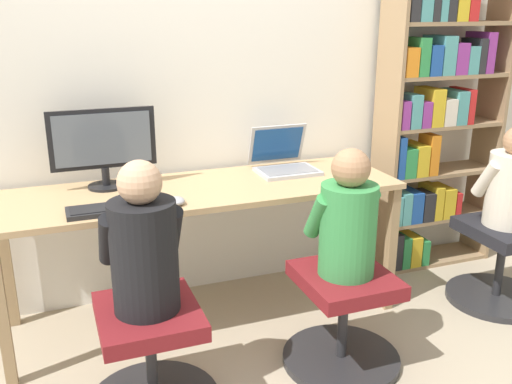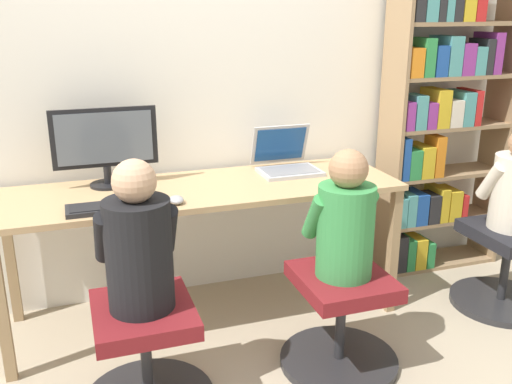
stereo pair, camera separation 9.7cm
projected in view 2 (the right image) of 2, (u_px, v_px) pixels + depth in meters
The scene contains 13 objects.
ground_plane at pixel (222, 345), 2.92m from camera, with size 14.00×14.00×0.00m, color tan.
wall_back at pixel (184, 73), 3.15m from camera, with size 10.00×0.05×2.60m.
desk at pixel (203, 200), 3.00m from camera, with size 2.08×0.64×0.75m.
desktop_monitor at pixel (105, 144), 2.92m from camera, with size 0.53×0.19×0.41m.
laptop at pixel (286, 162), 3.24m from camera, with size 0.34×0.32×0.25m.
keyboard at pixel (115, 207), 2.64m from camera, with size 0.44×0.15×0.03m.
computer_mouse_by_keyboard at pixel (176, 200), 2.72m from camera, with size 0.07×0.10×0.04m.
office_chair_left at pixel (146, 356), 2.41m from camera, with size 0.57×0.57×0.48m.
office_chair_right at pixel (341, 320), 2.69m from camera, with size 0.57×0.57×0.48m.
person_at_monitor at pixel (138, 245), 2.26m from camera, with size 0.33×0.30×0.62m.
person_at_laptop at pixel (345, 221), 2.54m from camera, with size 0.32×0.28×0.59m.
bookshelf at pixel (438, 123), 3.53m from camera, with size 0.82×0.27×1.88m.
office_chair_side at pixel (505, 266), 3.25m from camera, with size 0.57×0.57×0.48m.
Camera 2 is at (-0.64, -2.46, 1.65)m, focal length 40.00 mm.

